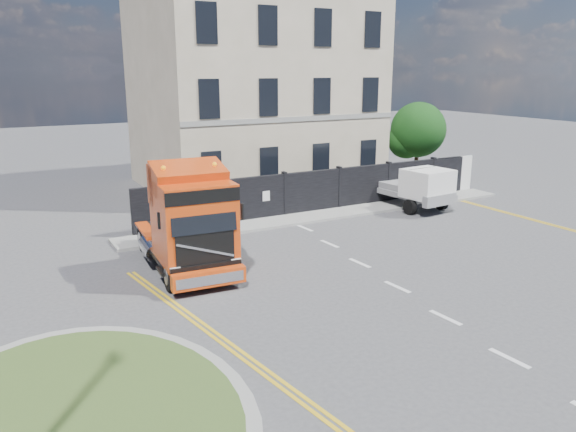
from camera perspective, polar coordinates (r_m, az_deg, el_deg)
ground at (r=16.75m, az=2.25°, el=-8.59°), size 120.00×120.00×0.00m
traffic_island at (r=12.13m, az=-20.64°, el=-18.99°), size 6.80×6.80×0.17m
hoarding_fence at (r=27.09m, az=4.38°, el=2.68°), size 18.80×0.25×2.00m
georgian_building at (r=32.80m, az=-3.63°, el=13.19°), size 12.30×10.30×12.80m
tree at (r=33.92m, az=12.80°, el=8.29°), size 3.20×3.20×4.80m
pavement_far at (r=26.28m, az=4.40°, el=0.19°), size 20.00×1.60×0.12m
truck at (r=18.73m, az=-9.98°, el=-0.97°), size 2.68×6.24×3.65m
flatbed_pickup at (r=27.80m, az=13.11°, el=2.88°), size 2.41×5.12×2.06m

